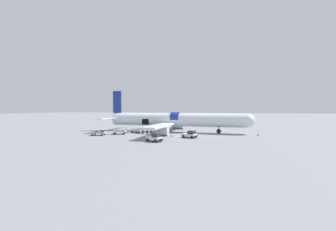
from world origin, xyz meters
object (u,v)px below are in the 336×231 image
(baggage_cart_loading, at_px, (138,131))
(ground_crew_driver, at_px, (151,130))
(baggage_tug_mid, at_px, (155,138))
(airplane, at_px, (173,120))
(ground_crew_supervisor, at_px, (126,129))
(baggage_cart_queued, at_px, (120,132))
(ground_crew_loader_b, at_px, (147,131))
(ground_crew_loader_a, at_px, (143,130))
(baggage_cart_empty, at_px, (99,133))
(baggage_tug_lead, at_px, (190,135))

(baggage_cart_loading, distance_m, ground_crew_driver, 3.40)
(baggage_tug_mid, xyz_separation_m, baggage_cart_loading, (-8.09, 11.10, -0.17))
(airplane, relative_size, ground_crew_supervisor, 22.70)
(baggage_tug_mid, bearing_deg, baggage_cart_queued, 145.96)
(baggage_cart_queued, height_order, ground_crew_driver, ground_crew_driver)
(ground_crew_driver, height_order, ground_crew_supervisor, ground_crew_driver)
(baggage_tug_mid, distance_m, ground_crew_loader_b, 10.20)
(airplane, height_order, ground_crew_loader_a, airplane)
(ground_crew_driver, bearing_deg, baggage_cart_queued, -152.03)
(baggage_tug_mid, height_order, baggage_cart_queued, baggage_tug_mid)
(baggage_cart_empty, bearing_deg, airplane, 38.85)
(airplane, xyz_separation_m, ground_crew_driver, (-3.97, -4.59, -1.96))
(ground_crew_loader_b, bearing_deg, baggage_cart_queued, -165.40)
(airplane, xyz_separation_m, ground_crew_supervisor, (-9.91, -5.15, -2.01))
(airplane, relative_size, baggage_cart_loading, 9.19)
(baggage_cart_loading, xyz_separation_m, baggage_cart_queued, (-2.80, -3.75, 0.01))
(baggage_cart_queued, distance_m, ground_crew_loader_a, 5.09)
(baggage_tug_lead, bearing_deg, airplane, 122.70)
(ground_crew_loader_a, bearing_deg, baggage_cart_loading, 134.11)
(baggage_tug_lead, height_order, ground_crew_loader_a, ground_crew_loader_a)
(baggage_tug_mid, distance_m, ground_crew_supervisor, 14.67)
(baggage_cart_queued, xyz_separation_m, ground_crew_supervisor, (0.20, 2.70, 0.35))
(baggage_tug_lead, height_order, baggage_cart_loading, baggage_tug_lead)
(ground_crew_loader_a, bearing_deg, baggage_tug_lead, -13.92)
(airplane, xyz_separation_m, baggage_tug_lead, (5.69, -8.86, -2.23))
(ground_crew_driver, bearing_deg, ground_crew_supervisor, -174.62)
(baggage_cart_empty, height_order, ground_crew_loader_b, ground_crew_loader_b)
(ground_crew_loader_b, xyz_separation_m, ground_crew_supervisor, (-5.67, 1.17, -0.01))
(airplane, height_order, baggage_cart_loading, airplane)
(baggage_tug_lead, height_order, ground_crew_supervisor, ground_crew_supervisor)
(baggage_cart_empty, distance_m, ground_crew_supervisor, 6.60)
(ground_crew_loader_b, bearing_deg, baggage_tug_mid, -60.54)
(baggage_tug_mid, relative_size, ground_crew_driver, 1.82)
(ground_crew_loader_b, xyz_separation_m, ground_crew_driver, (0.27, 1.73, 0.04))
(baggage_tug_lead, height_order, baggage_cart_queued, baggage_tug_lead)
(airplane, distance_m, ground_crew_driver, 6.38)
(baggage_cart_queued, bearing_deg, baggage_cart_loading, 53.28)
(ground_crew_loader_b, relative_size, ground_crew_driver, 0.95)
(baggage_cart_queued, xyz_separation_m, ground_crew_loader_a, (4.76, 1.72, 0.50))
(baggage_cart_loading, relative_size, ground_crew_driver, 2.33)
(baggage_cart_queued, distance_m, ground_crew_supervisor, 2.73)
(ground_crew_loader_a, xyz_separation_m, ground_crew_supervisor, (-4.57, 0.98, -0.15))
(baggage_cart_empty, height_order, ground_crew_loader_a, ground_crew_loader_a)
(baggage_cart_queued, height_order, ground_crew_loader_a, ground_crew_loader_a)
(baggage_cart_empty, bearing_deg, baggage_tug_mid, -17.42)
(ground_crew_supervisor, bearing_deg, ground_crew_loader_a, -12.08)
(baggage_cart_loading, relative_size, ground_crew_loader_a, 2.10)
(baggage_cart_loading, bearing_deg, airplane, 29.27)
(ground_crew_loader_b, distance_m, ground_crew_supervisor, 5.79)
(baggage_tug_mid, xyz_separation_m, baggage_cart_empty, (-14.14, 4.44, -0.19))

